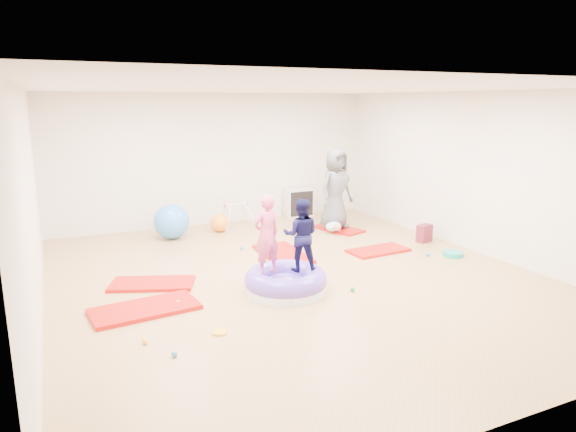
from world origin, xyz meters
name	(u,v)px	position (x,y,z in m)	size (l,w,h in m)	color
room	(297,187)	(0.00, 0.00, 1.40)	(7.01, 8.01, 2.81)	#A57C4F
gym_mat_front_left	(145,309)	(-2.31, -0.33, 0.03)	(1.33, 0.67, 0.06)	#A30003
gym_mat_mid_left	(152,284)	(-2.05, 0.58, 0.02)	(1.19, 0.59, 0.05)	#A30003
gym_mat_center_back	(283,254)	(0.29, 1.14, 0.03)	(1.33, 0.66, 0.06)	#A30003
gym_mat_right	(378,250)	(1.93, 0.62, 0.02)	(1.09, 0.54, 0.05)	#A30003
gym_mat_rear_right	(338,229)	(2.08, 2.30, 0.02)	(1.07, 0.53, 0.04)	#A30003
inflatable_cushion	(286,282)	(-0.40, -0.47, 0.14)	(1.17, 1.17, 0.37)	white
child_pink	(266,231)	(-0.66, -0.42, 0.90)	(0.41, 0.27, 1.12)	#DA4981
child_navy	(301,232)	(-0.17, -0.49, 0.85)	(0.50, 0.39, 1.03)	black
adult_caregiver	(336,189)	(2.04, 2.36, 0.86)	(0.80, 0.52, 1.64)	#4C4D55
infant	(334,227)	(1.86, 2.07, 0.15)	(0.34, 0.35, 0.20)	#A2CCDA
ball_pit_balls	(281,277)	(-0.25, 0.03, 0.03)	(5.09, 3.84, 0.07)	yellow
exercise_ball_blue	(171,221)	(-1.21, 3.08, 0.34)	(0.69, 0.69, 0.69)	#347FDD
exercise_ball_orange	(219,223)	(-0.20, 3.20, 0.19)	(0.38, 0.38, 0.38)	orange
infant_play_gym	(236,212)	(0.23, 3.37, 0.35)	(0.68, 0.64, 0.52)	silver
cube_shelf	(299,203)	(1.91, 3.79, 0.33)	(0.66, 0.32, 0.66)	silver
balance_disc	(453,254)	(2.94, -0.15, 0.04)	(0.35, 0.35, 0.08)	#139F92
backpack	(424,233)	(3.10, 0.80, 0.17)	(0.29, 0.18, 0.34)	#AF1C37
yellow_toy	(220,332)	(-1.65, -1.36, 0.01)	(0.18, 0.18, 0.03)	yellow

